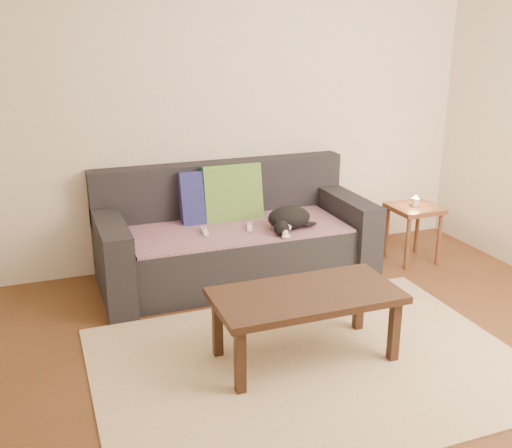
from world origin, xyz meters
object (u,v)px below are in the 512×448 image
at_px(cat, 289,219).
at_px(coffee_table, 306,301).
at_px(wii_remote_b, 250,227).
at_px(sofa, 234,240).
at_px(side_table, 414,216).
at_px(wii_remote_a, 205,231).

xyz_separation_m(cat, coffee_table, (-0.35, -1.07, -0.14)).
bearing_deg(wii_remote_b, cat, -93.93).
bearing_deg(cat, sofa, 128.00).
bearing_deg(sofa, side_table, -7.76).
bearing_deg(wii_remote_b, coffee_table, -164.26).
distance_m(cat, wii_remote_b, 0.30).
bearing_deg(wii_remote_a, cat, -96.62).
bearing_deg(wii_remote_a, sofa, -58.57).
distance_m(sofa, side_table, 1.55).
bearing_deg(coffee_table, wii_remote_a, 102.56).
distance_m(wii_remote_b, side_table, 1.45).
distance_m(cat, wii_remote_a, 0.64).
relative_size(wii_remote_a, wii_remote_b, 1.00).
relative_size(sofa, cat, 5.11).
bearing_deg(coffee_table, side_table, 36.57).
bearing_deg(sofa, coffee_table, -89.98).
relative_size(sofa, coffee_table, 1.92).
distance_m(wii_remote_b, coffee_table, 1.20).
height_order(wii_remote_a, coffee_table, wii_remote_a).
distance_m(cat, coffee_table, 1.14).
bearing_deg(cat, side_table, -11.87).
relative_size(side_table, coffee_table, 0.44).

